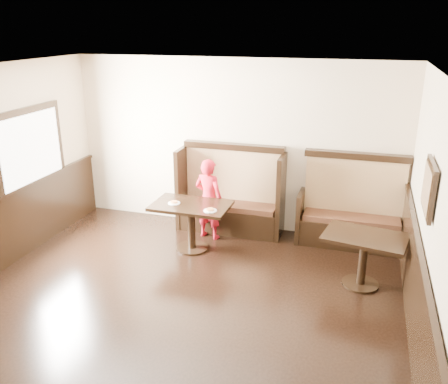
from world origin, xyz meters
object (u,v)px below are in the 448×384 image
at_px(booth_neighbor, 352,215).
at_px(table_main, 191,215).
at_px(child, 209,199).
at_px(booth_main, 231,200).
at_px(table_neighbor, 364,248).

xyz_separation_m(booth_neighbor, table_main, (-2.32, -0.91, 0.09)).
distance_m(table_main, child, 0.51).
height_order(table_main, child, child).
relative_size(booth_main, child, 1.33).
distance_m(booth_neighbor, child, 2.25).
bearing_deg(table_neighbor, child, 170.94).
height_order(booth_neighbor, table_neighbor, booth_neighbor).
bearing_deg(child, table_neighbor, 172.35).
bearing_deg(table_main, table_neighbor, -7.57).
bearing_deg(table_main, child, 77.06).
distance_m(booth_main, table_main, 0.98).
relative_size(booth_neighbor, table_main, 1.42).
distance_m(booth_neighbor, table_neighbor, 1.28).
xyz_separation_m(booth_neighbor, table_neighbor, (0.21, -1.26, 0.06)).
bearing_deg(booth_main, table_main, -112.04).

